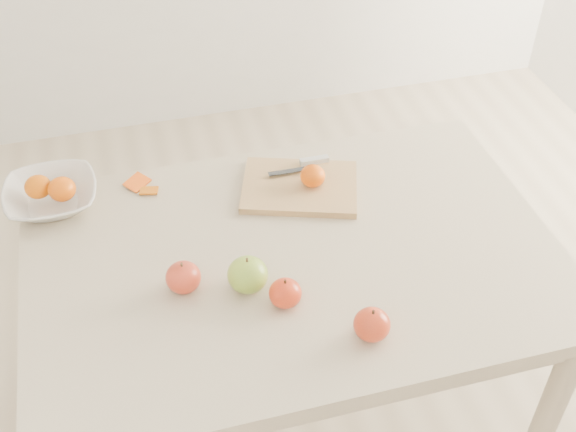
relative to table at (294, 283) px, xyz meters
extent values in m
cube|color=beige|center=(0.00, 0.00, 0.08)|extent=(1.20, 0.80, 0.04)
cylinder|color=#BCAA8E|center=(-0.54, 0.34, -0.30)|extent=(0.06, 0.06, 0.71)
cylinder|color=#BCAA8E|center=(0.54, 0.34, -0.30)|extent=(0.06, 0.06, 0.71)
cylinder|color=#BCAA8E|center=(0.54, -0.34, -0.30)|extent=(0.06, 0.06, 0.71)
cube|color=tan|center=(0.07, 0.22, 0.11)|extent=(0.33, 0.29, 0.02)
ellipsoid|color=#E84508|center=(0.10, 0.21, 0.14)|extent=(0.06, 0.06, 0.05)
imported|color=silver|center=(-0.52, 0.32, 0.13)|extent=(0.22, 0.22, 0.05)
ellipsoid|color=#CE6407|center=(-0.54, 0.33, 0.15)|extent=(0.06, 0.06, 0.06)
ellipsoid|color=#E94E08|center=(-0.49, 0.30, 0.15)|extent=(0.07, 0.07, 0.06)
cube|color=#E55410|center=(-0.31, 0.34, 0.10)|extent=(0.07, 0.07, 0.01)
cube|color=#CD630E|center=(-0.29, 0.30, 0.10)|extent=(0.05, 0.04, 0.01)
cube|color=silver|center=(0.13, 0.29, 0.12)|extent=(0.08, 0.02, 0.01)
cube|color=#33353B|center=(0.05, 0.26, 0.12)|extent=(0.10, 0.02, 0.00)
ellipsoid|color=#5A8B1C|center=(-0.12, -0.08, 0.14)|extent=(0.09, 0.09, 0.08)
ellipsoid|color=#A21513|center=(0.09, -0.27, 0.13)|extent=(0.07, 0.07, 0.07)
ellipsoid|color=maroon|center=(-0.06, -0.14, 0.13)|extent=(0.07, 0.07, 0.06)
ellipsoid|color=#A60413|center=(-0.25, -0.04, 0.13)|extent=(0.08, 0.08, 0.07)
camera|label=1|loc=(-0.32, -1.12, 1.24)|focal=45.00mm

